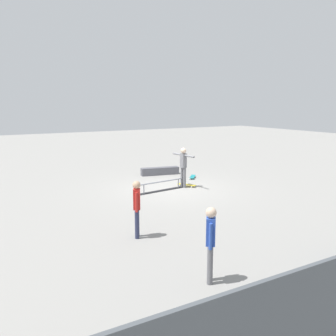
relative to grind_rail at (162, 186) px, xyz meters
name	(u,v)px	position (x,y,z in m)	size (l,w,h in m)	color
ground_plane	(173,188)	(-0.59, -0.13, -0.17)	(60.00, 60.00, 0.00)	gray
grind_rail	(162,186)	(0.00, 0.00, 0.00)	(2.30, 0.52, 0.40)	black
skate_ledge	(160,171)	(-1.50, -2.88, 0.01)	(1.86, 0.36, 0.36)	#595960
skater_main	(183,165)	(-1.06, -0.08, 0.78)	(0.23, 1.32, 1.64)	slate
skateboard_main	(187,185)	(-1.26, -0.12, -0.10)	(0.60, 0.78, 0.09)	yellow
bystander_red_shirt	(137,206)	(3.00, 4.10, 0.68)	(0.25, 0.33, 1.51)	#2D3351
bystander_blue_shirt	(211,240)	(2.79, 6.98, 0.69)	(0.26, 0.31, 1.52)	slate
loose_skateboard_teal	(193,177)	(-2.42, -1.41, -0.10)	(0.67, 0.74, 0.09)	teal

